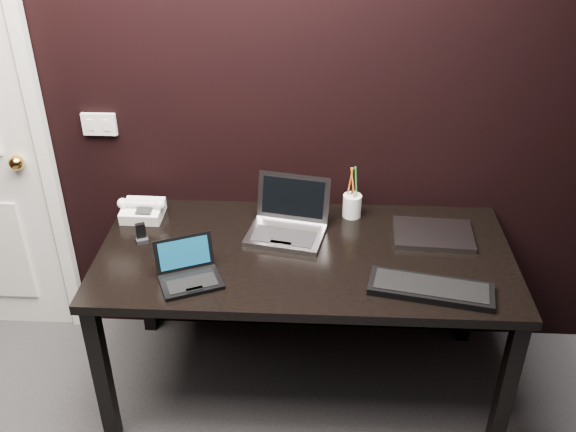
{
  "coord_description": "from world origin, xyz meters",
  "views": [
    {
      "loc": [
        0.34,
        -0.78,
        2.23
      ],
      "look_at": [
        0.23,
        1.35,
        0.94
      ],
      "focal_mm": 40.0,
      "sensor_mm": 36.0,
      "label": 1
    }
  ],
  "objects_px": {
    "desk_phone": "(143,210)",
    "pen_cup": "(352,205)",
    "ext_keyboard": "(431,289)",
    "silver_laptop": "(288,224)",
    "mobile_phone": "(141,235)",
    "desk": "(305,267)",
    "closed_laptop": "(433,234)",
    "netbook": "(189,274)"
  },
  "relations": [
    {
      "from": "desk",
      "to": "silver_laptop",
      "type": "relative_size",
      "value": 4.65
    },
    {
      "from": "silver_laptop",
      "to": "ext_keyboard",
      "type": "height_order",
      "value": "silver_laptop"
    },
    {
      "from": "mobile_phone",
      "to": "pen_cup",
      "type": "relative_size",
      "value": 0.34
    },
    {
      "from": "silver_laptop",
      "to": "ext_keyboard",
      "type": "xyz_separation_m",
      "value": [
        0.56,
        -0.38,
        -0.03
      ]
    },
    {
      "from": "silver_laptop",
      "to": "desk_phone",
      "type": "distance_m",
      "value": 0.66
    },
    {
      "from": "netbook",
      "to": "closed_laptop",
      "type": "xyz_separation_m",
      "value": [
        0.98,
        0.36,
        -0.02
      ]
    },
    {
      "from": "ext_keyboard",
      "to": "desk_phone",
      "type": "distance_m",
      "value": 1.3
    },
    {
      "from": "desk_phone",
      "to": "netbook",
      "type": "bearing_deg",
      "value": -57.1
    },
    {
      "from": "netbook",
      "to": "ext_keyboard",
      "type": "distance_m",
      "value": 0.92
    },
    {
      "from": "ext_keyboard",
      "to": "desk_phone",
      "type": "bearing_deg",
      "value": 158.45
    },
    {
      "from": "mobile_phone",
      "to": "pen_cup",
      "type": "distance_m",
      "value": 0.93
    },
    {
      "from": "closed_laptop",
      "to": "desk_phone",
      "type": "xyz_separation_m",
      "value": [
        -1.27,
        0.09,
        0.03
      ]
    },
    {
      "from": "desk_phone",
      "to": "pen_cup",
      "type": "distance_m",
      "value": 0.93
    },
    {
      "from": "ext_keyboard",
      "to": "pen_cup",
      "type": "xyz_separation_m",
      "value": [
        -0.28,
        0.54,
        0.04
      ]
    },
    {
      "from": "mobile_phone",
      "to": "pen_cup",
      "type": "bearing_deg",
      "value": 15.93
    },
    {
      "from": "mobile_phone",
      "to": "desk",
      "type": "bearing_deg",
      "value": -3.62
    },
    {
      "from": "ext_keyboard",
      "to": "mobile_phone",
      "type": "height_order",
      "value": "mobile_phone"
    },
    {
      "from": "silver_laptop",
      "to": "pen_cup",
      "type": "xyz_separation_m",
      "value": [
        0.28,
        0.16,
        0.02
      ]
    },
    {
      "from": "netbook",
      "to": "silver_laptop",
      "type": "xyz_separation_m",
      "value": [
        0.36,
        0.36,
        0.01
      ]
    },
    {
      "from": "desk_phone",
      "to": "mobile_phone",
      "type": "distance_m",
      "value": 0.19
    },
    {
      "from": "silver_laptop",
      "to": "closed_laptop",
      "type": "bearing_deg",
      "value": 0.09
    },
    {
      "from": "netbook",
      "to": "closed_laptop",
      "type": "height_order",
      "value": "netbook"
    },
    {
      "from": "desk_phone",
      "to": "pen_cup",
      "type": "relative_size",
      "value": 0.89
    },
    {
      "from": "desk",
      "to": "silver_laptop",
      "type": "xyz_separation_m",
      "value": [
        -0.08,
        0.14,
        0.12
      ]
    },
    {
      "from": "desk_phone",
      "to": "pen_cup",
      "type": "bearing_deg",
      "value": 3.92
    },
    {
      "from": "desk",
      "to": "mobile_phone",
      "type": "height_order",
      "value": "mobile_phone"
    },
    {
      "from": "netbook",
      "to": "desk_phone",
      "type": "height_order",
      "value": "netbook"
    },
    {
      "from": "netbook",
      "to": "silver_laptop",
      "type": "bearing_deg",
      "value": 44.72
    },
    {
      "from": "ext_keyboard",
      "to": "mobile_phone",
      "type": "distance_m",
      "value": 1.2
    },
    {
      "from": "desk",
      "to": "netbook",
      "type": "bearing_deg",
      "value": -153.84
    },
    {
      "from": "desk_phone",
      "to": "mobile_phone",
      "type": "bearing_deg",
      "value": -77.86
    },
    {
      "from": "netbook",
      "to": "mobile_phone",
      "type": "bearing_deg",
      "value": 133.94
    },
    {
      "from": "desk",
      "to": "mobile_phone",
      "type": "distance_m",
      "value": 0.7
    },
    {
      "from": "closed_laptop",
      "to": "pen_cup",
      "type": "height_order",
      "value": "pen_cup"
    },
    {
      "from": "desk",
      "to": "pen_cup",
      "type": "height_order",
      "value": "pen_cup"
    },
    {
      "from": "silver_laptop",
      "to": "pen_cup",
      "type": "height_order",
      "value": "pen_cup"
    },
    {
      "from": "silver_laptop",
      "to": "ext_keyboard",
      "type": "bearing_deg",
      "value": -34.57
    },
    {
      "from": "closed_laptop",
      "to": "desk_phone",
      "type": "relative_size",
      "value": 1.59
    },
    {
      "from": "ext_keyboard",
      "to": "mobile_phone",
      "type": "xyz_separation_m",
      "value": [
        -1.17,
        0.29,
        0.02
      ]
    },
    {
      "from": "desk",
      "to": "closed_laptop",
      "type": "bearing_deg",
      "value": 14.63
    },
    {
      "from": "mobile_phone",
      "to": "silver_laptop",
      "type": "bearing_deg",
      "value": 9.04
    },
    {
      "from": "netbook",
      "to": "silver_laptop",
      "type": "height_order",
      "value": "silver_laptop"
    }
  ]
}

